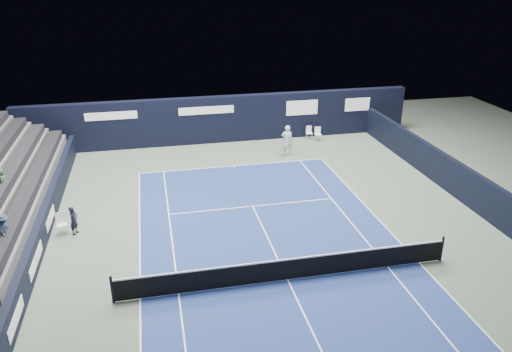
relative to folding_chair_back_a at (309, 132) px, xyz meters
The scene contains 12 objects.
ground 15.01m from the folding_chair_back_a, 113.30° to the right, with size 48.00×48.00×0.00m, color #4B5A4F.
court_surface 16.87m from the folding_chair_back_a, 110.61° to the right, with size 10.97×23.77×0.01m, color navy.
enclosure_wall_right 10.80m from the folding_chair_back_a, 64.98° to the right, with size 0.30×22.00×1.80m, color black.
folding_chair_back_a is the anchor object (origin of this frame).
folding_chair_back_b 0.66m from the folding_chair_back_a, 44.39° to the right, with size 0.45×0.44×0.94m.
line_judge_chair 17.92m from the folding_chair_back_a, 145.48° to the right, with size 0.51×0.50×0.98m.
line_judge 17.57m from the folding_chair_back_a, 143.93° to the right, with size 0.48×0.31×1.31m, color black.
court_markings 16.87m from the folding_chair_back_a, 110.61° to the right, with size 11.03×23.83×0.00m.
tennis_net 16.86m from the folding_chair_back_a, 110.61° to the right, with size 12.90×0.10×1.10m.
back_sponsor_wall 6.06m from the folding_chair_back_a, behind, with size 26.00×0.63×3.10m.
side_barrier_left 18.29m from the folding_chair_back_a, 147.57° to the right, with size 0.33×22.00×1.20m.
tennis_player 3.63m from the folding_chair_back_a, 130.35° to the right, with size 0.82×0.95×1.93m.
Camera 1 is at (-4.56, -15.25, 11.05)m, focal length 35.00 mm.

